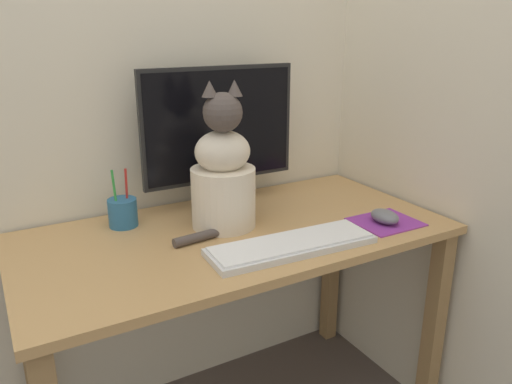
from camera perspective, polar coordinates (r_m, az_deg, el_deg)
The scene contains 9 objects.
wall_back at distance 1.64m, azimuth -8.23°, elevation 17.82°, with size 7.00×0.04×2.50m.
wall_side_right at distance 1.72m, azimuth 17.73°, elevation 17.20°, with size 0.04×7.00×2.50m.
desk at distance 1.49m, azimuth -2.22°, elevation -8.16°, with size 1.22×0.61×0.70m.
monitor at distance 1.57m, azimuth -4.16°, elevation 6.85°, with size 0.51×0.17×0.45m.
keyboard at distance 1.32m, azimuth 4.11°, elevation -6.04°, with size 0.46×0.17×0.02m.
mousepad_right at distance 1.54m, azimuth 14.60°, elevation -3.33°, with size 0.19×0.16×0.00m.
computer_mouse_right at distance 1.52m, azimuth 14.50°, elevation -2.72°, with size 0.07×0.10×0.04m.
cat at distance 1.42m, azimuth -3.80°, elevation 1.99°, with size 0.30×0.23×0.42m.
pen_cup at distance 1.51m, azimuth -14.98°, elevation -2.24°, with size 0.08×0.08×0.17m.
Camera 1 is at (-0.60, -1.18, 1.26)m, focal length 35.00 mm.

